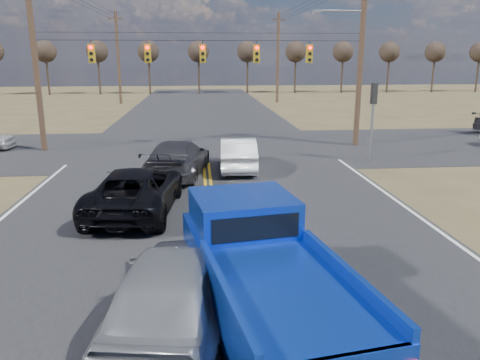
{
  "coord_description": "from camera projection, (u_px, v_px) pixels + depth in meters",
  "views": [
    {
      "loc": [
        -0.39,
        -8.82,
        5.09
      ],
      "look_at": [
        0.86,
        4.81,
        1.5
      ],
      "focal_mm": 35.0,
      "sensor_mm": 36.0,
      "label": 1
    }
  ],
  "objects": [
    {
      "name": "ground",
      "position": [
        220.0,
        308.0,
        9.82
      ],
      "size": [
        160.0,
        160.0,
        0.0
      ],
      "primitive_type": "plane",
      "color": "brown",
      "rests_on": "ground"
    },
    {
      "name": "signal_gantry",
      "position": [
        212.0,
        58.0,
        25.71
      ],
      "size": [
        19.6,
        4.83,
        10.0
      ],
      "color": "#473323",
      "rests_on": "ground"
    },
    {
      "name": "black_suv",
      "position": [
        136.0,
        190.0,
        15.71
      ],
      "size": [
        3.11,
        5.81,
        1.55
      ],
      "primitive_type": "imported",
      "rotation": [
        0.0,
        0.0,
        3.04
      ],
      "color": "black",
      "rests_on": "ground"
    },
    {
      "name": "dgrey_car_queue",
      "position": [
        178.0,
        158.0,
        20.6
      ],
      "size": [
        3.12,
        5.76,
        1.58
      ],
      "primitive_type": "imported",
      "rotation": [
        0.0,
        0.0,
        2.97
      ],
      "color": "#333237",
      "rests_on": "ground"
    },
    {
      "name": "treeline",
      "position": [
        201.0,
        49.0,
        34.34
      ],
      "size": [
        87.0,
        117.8,
        7.4
      ],
      "color": "#33261C",
      "rests_on": "ground"
    },
    {
      "name": "utility_poles",
      "position": [
        203.0,
        55.0,
        24.87
      ],
      "size": [
        19.6,
        58.32,
        10.0
      ],
      "color": "#473323",
      "rests_on": "ground"
    },
    {
      "name": "white_car_queue",
      "position": [
        238.0,
        154.0,
        21.79
      ],
      "size": [
        1.83,
        4.67,
        1.51
      ],
      "primitive_type": "imported",
      "rotation": [
        0.0,
        0.0,
        3.09
      ],
      "color": "white",
      "rests_on": "ground"
    },
    {
      "name": "pickup_truck",
      "position": [
        262.0,
        276.0,
        8.8
      ],
      "size": [
        3.25,
        6.4,
        2.29
      ],
      "rotation": [
        0.0,
        0.0,
        0.17
      ],
      "color": "black",
      "rests_on": "ground"
    },
    {
      "name": "road_cross",
      "position": [
        205.0,
        148.0,
        27.16
      ],
      "size": [
        120.0,
        12.0,
        0.02
      ],
      "primitive_type": "cube",
      "color": "#28282B",
      "rests_on": "ground"
    },
    {
      "name": "silver_suv",
      "position": [
        175.0,
        288.0,
        8.81
      ],
      "size": [
        2.81,
        5.37,
        1.74
      ],
      "primitive_type": "imported",
      "rotation": [
        0.0,
        0.0,
        2.99
      ],
      "color": "gray",
      "rests_on": "ground"
    },
    {
      "name": "road_main",
      "position": [
        208.0,
        184.0,
        19.45
      ],
      "size": [
        14.0,
        120.0,
        0.02
      ],
      "primitive_type": "cube",
      "color": "#28282B",
      "rests_on": "ground"
    }
  ]
}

